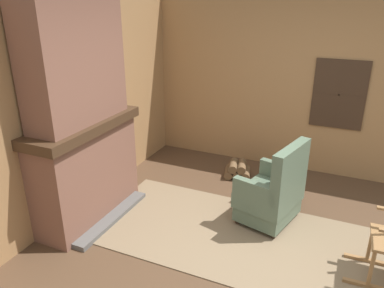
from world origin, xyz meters
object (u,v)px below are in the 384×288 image
at_px(armchair, 273,194).
at_px(storage_case, 92,110).
at_px(firewood_stack, 237,170).
at_px(oil_lamp_vase, 59,120).

xyz_separation_m(armchair, storage_case, (-2.08, -0.48, 0.89)).
height_order(armchair, firewood_stack, armchair).
relative_size(firewood_stack, oil_lamp_vase, 1.71).
height_order(firewood_stack, oil_lamp_vase, oil_lamp_vase).
xyz_separation_m(oil_lamp_vase, storage_case, (0.00, 0.55, -0.04)).
xyz_separation_m(firewood_stack, storage_case, (-1.36, -1.46, 1.16)).
bearing_deg(storage_case, firewood_stack, 47.03).
bearing_deg(oil_lamp_vase, armchair, 26.39).
bearing_deg(oil_lamp_vase, storage_case, 89.98).
relative_size(armchair, oil_lamp_vase, 3.92).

